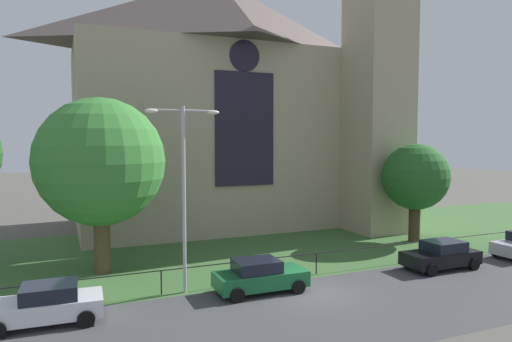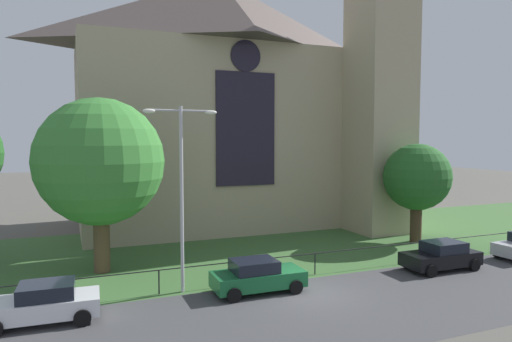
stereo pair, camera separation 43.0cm
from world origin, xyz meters
name	(u,v)px [view 2 (the right image)]	position (x,y,z in m)	size (l,w,h in m)	color
ground	(235,246)	(0.00, 10.00, 0.00)	(160.00, 160.00, 0.00)	#56544C
road_asphalt	(332,309)	(0.00, -2.00, 0.00)	(120.00, 8.00, 0.01)	#424244
grass_verge	(246,253)	(0.00, 8.00, 0.00)	(120.00, 20.00, 0.01)	#3D6633
church_building	(231,99)	(2.51, 17.90, 10.27)	(23.20, 16.20, 26.00)	tan
iron_railing	(315,256)	(1.74, 2.50, 0.98)	(32.17, 0.07, 1.13)	black
tree_right_near	(417,178)	(11.83, 6.51, 4.40)	(4.50, 4.50, 6.70)	#423021
tree_left_near	(100,162)	(-8.41, 7.16, 5.79)	(6.63, 6.63, 9.14)	brown
streetlamp_near	(181,175)	(-5.23, 2.40, 5.36)	(3.37, 0.26, 8.46)	#B2B2B7
parked_car_white	(43,303)	(-10.97, 0.95, 0.74)	(4.28, 2.19, 1.51)	silver
parked_car_green	(257,276)	(-2.07, 1.10, 0.74)	(4.22, 2.07, 1.51)	#196033
parked_car_black	(441,256)	(8.46, 0.72, 0.74)	(4.21, 2.03, 1.51)	black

